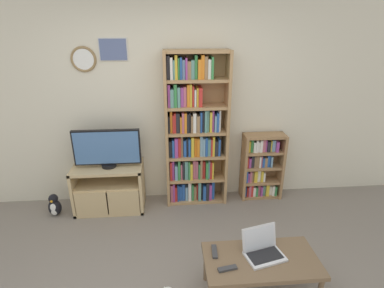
{
  "coord_description": "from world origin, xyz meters",
  "views": [
    {
      "loc": [
        -0.02,
        -1.82,
        2.26
      ],
      "look_at": [
        0.22,
        1.04,
        1.11
      ],
      "focal_mm": 28.0,
      "sensor_mm": 36.0,
      "label": 1
    }
  ],
  "objects_px": {
    "tv_stand": "(109,188)",
    "laptop": "(262,248)",
    "bookshelf_short": "(260,167)",
    "coffee_table": "(261,263)",
    "television": "(107,148)",
    "bookshelf_tall": "(194,134)",
    "remote_near_laptop": "(227,269)",
    "penguin_figurine": "(54,206)",
    "remote_far_from_laptop": "(215,251)"
  },
  "relations": [
    {
      "from": "tv_stand",
      "to": "laptop",
      "type": "distance_m",
      "value": 2.13
    },
    {
      "from": "tv_stand",
      "to": "bookshelf_short",
      "type": "relative_size",
      "value": 0.94
    },
    {
      "from": "bookshelf_short",
      "to": "coffee_table",
      "type": "height_order",
      "value": "bookshelf_short"
    },
    {
      "from": "laptop",
      "to": "coffee_table",
      "type": "bearing_deg",
      "value": -125.35
    },
    {
      "from": "television",
      "to": "coffee_table",
      "type": "height_order",
      "value": "television"
    },
    {
      "from": "bookshelf_tall",
      "to": "remote_near_laptop",
      "type": "height_order",
      "value": "bookshelf_tall"
    },
    {
      "from": "bookshelf_short",
      "to": "television",
      "type": "bearing_deg",
      "value": -175.83
    },
    {
      "from": "laptop",
      "to": "penguin_figurine",
      "type": "distance_m",
      "value": 2.63
    },
    {
      "from": "television",
      "to": "bookshelf_tall",
      "type": "relative_size",
      "value": 0.41
    },
    {
      "from": "coffee_table",
      "to": "remote_near_laptop",
      "type": "relative_size",
      "value": 5.9
    },
    {
      "from": "television",
      "to": "bookshelf_tall",
      "type": "distance_m",
      "value": 1.08
    },
    {
      "from": "remote_far_from_laptop",
      "to": "bookshelf_tall",
      "type": "bearing_deg",
      "value": -84.35
    },
    {
      "from": "tv_stand",
      "to": "remote_near_laptop",
      "type": "xyz_separation_m",
      "value": [
        1.22,
        -1.6,
        0.11
      ]
    },
    {
      "from": "television",
      "to": "penguin_figurine",
      "type": "xyz_separation_m",
      "value": [
        -0.71,
        -0.1,
        -0.72
      ]
    },
    {
      "from": "bookshelf_tall",
      "to": "bookshelf_short",
      "type": "xyz_separation_m",
      "value": [
        0.92,
        0.02,
        -0.51
      ]
    },
    {
      "from": "coffee_table",
      "to": "tv_stand",
      "type": "bearing_deg",
      "value": 135.65
    },
    {
      "from": "laptop",
      "to": "remote_near_laptop",
      "type": "bearing_deg",
      "value": -169.56
    },
    {
      "from": "remote_far_from_laptop",
      "to": "remote_near_laptop",
      "type": "bearing_deg",
      "value": 114.05
    },
    {
      "from": "television",
      "to": "remote_far_from_laptop",
      "type": "height_order",
      "value": "television"
    },
    {
      "from": "tv_stand",
      "to": "television",
      "type": "relative_size",
      "value": 1.07
    },
    {
      "from": "bookshelf_short",
      "to": "remote_near_laptop",
      "type": "xyz_separation_m",
      "value": [
        -0.8,
        -1.74,
        -0.03
      ]
    },
    {
      "from": "bookshelf_short",
      "to": "penguin_figurine",
      "type": "distance_m",
      "value": 2.73
    },
    {
      "from": "television",
      "to": "remote_far_from_laptop",
      "type": "bearing_deg",
      "value": -51.16
    },
    {
      "from": "coffee_table",
      "to": "penguin_figurine",
      "type": "height_order",
      "value": "coffee_table"
    },
    {
      "from": "bookshelf_tall",
      "to": "laptop",
      "type": "height_order",
      "value": "bookshelf_tall"
    },
    {
      "from": "tv_stand",
      "to": "remote_far_from_laptop",
      "type": "height_order",
      "value": "tv_stand"
    },
    {
      "from": "coffee_table",
      "to": "remote_far_from_laptop",
      "type": "bearing_deg",
      "value": 164.47
    },
    {
      "from": "coffee_table",
      "to": "laptop",
      "type": "distance_m",
      "value": 0.12
    },
    {
      "from": "coffee_table",
      "to": "penguin_figurine",
      "type": "distance_m",
      "value": 2.63
    },
    {
      "from": "remote_far_from_laptop",
      "to": "laptop",
      "type": "bearing_deg",
      "value": 176.66
    },
    {
      "from": "remote_near_laptop",
      "to": "remote_far_from_laptop",
      "type": "height_order",
      "value": "same"
    },
    {
      "from": "remote_far_from_laptop",
      "to": "penguin_figurine",
      "type": "height_order",
      "value": "remote_far_from_laptop"
    },
    {
      "from": "bookshelf_tall",
      "to": "laptop",
      "type": "xyz_separation_m",
      "value": [
        0.46,
        -1.57,
        -0.5
      ]
    },
    {
      "from": "television",
      "to": "penguin_figurine",
      "type": "bearing_deg",
      "value": -171.69
    },
    {
      "from": "bookshelf_short",
      "to": "tv_stand",
      "type": "bearing_deg",
      "value": -175.91
    },
    {
      "from": "television",
      "to": "penguin_figurine",
      "type": "relative_size",
      "value": 2.74
    },
    {
      "from": "bookshelf_tall",
      "to": "bookshelf_short",
      "type": "relative_size",
      "value": 2.16
    },
    {
      "from": "television",
      "to": "coffee_table",
      "type": "xyz_separation_m",
      "value": [
        1.51,
        -1.5,
        -0.49
      ]
    },
    {
      "from": "remote_near_laptop",
      "to": "remote_far_from_laptop",
      "type": "relative_size",
      "value": 1.02
    },
    {
      "from": "tv_stand",
      "to": "remote_near_laptop",
      "type": "distance_m",
      "value": 2.01
    },
    {
      "from": "remote_far_from_laptop",
      "to": "tv_stand",
      "type": "bearing_deg",
      "value": -46.7
    },
    {
      "from": "laptop",
      "to": "remote_far_from_laptop",
      "type": "relative_size",
      "value": 2.31
    },
    {
      "from": "laptop",
      "to": "remote_far_from_laptop",
      "type": "xyz_separation_m",
      "value": [
        -0.41,
        0.05,
        -0.05
      ]
    },
    {
      "from": "television",
      "to": "laptop",
      "type": "distance_m",
      "value": 2.14
    },
    {
      "from": "bookshelf_short",
      "to": "penguin_figurine",
      "type": "bearing_deg",
      "value": -174.74
    },
    {
      "from": "remote_near_laptop",
      "to": "remote_far_from_laptop",
      "type": "distance_m",
      "value": 0.22
    },
    {
      "from": "tv_stand",
      "to": "coffee_table",
      "type": "distance_m",
      "value": 2.15
    },
    {
      "from": "bookshelf_short",
      "to": "coffee_table",
      "type": "relative_size",
      "value": 0.95
    },
    {
      "from": "coffee_table",
      "to": "remote_far_from_laptop",
      "type": "height_order",
      "value": "remote_far_from_laptop"
    },
    {
      "from": "penguin_figurine",
      "to": "laptop",
      "type": "bearing_deg",
      "value": -30.92
    }
  ]
}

